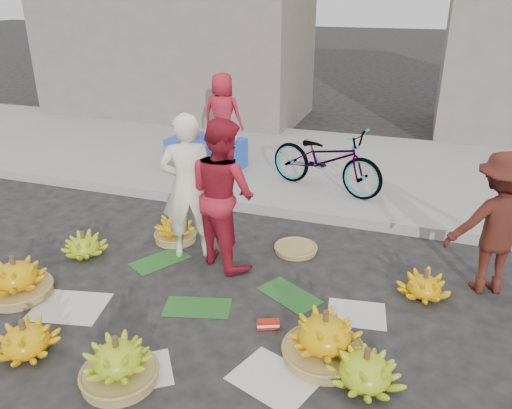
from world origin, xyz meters
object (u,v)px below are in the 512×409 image
(banana_bunch_4, at_px, (324,338))
(flower_table, at_px, (207,151))
(banana_bunch_0, at_px, (16,279))
(vendor_cream, at_px, (188,187))
(bicycle, at_px, (326,159))

(banana_bunch_4, height_order, flower_table, flower_table)
(banana_bunch_0, distance_m, flower_table, 3.98)
(banana_bunch_4, height_order, vendor_cream, vendor_cream)
(vendor_cream, distance_m, flower_table, 2.81)
(banana_bunch_0, relative_size, banana_bunch_4, 0.89)
(vendor_cream, xyz_separation_m, flower_table, (-0.95, 2.60, -0.44))
(banana_bunch_0, xyz_separation_m, banana_bunch_4, (3.14, 0.07, 0.01))
(bicycle, bearing_deg, banana_bunch_0, 164.53)
(banana_bunch_0, xyz_separation_m, bicycle, (2.41, 3.61, 0.40))
(banana_bunch_0, height_order, bicycle, bicycle)
(vendor_cream, bearing_deg, bicycle, -141.82)
(flower_table, bearing_deg, bicycle, -1.28)
(vendor_cream, height_order, bicycle, vendor_cream)
(banana_bunch_0, bearing_deg, banana_bunch_4, 1.32)
(banana_bunch_0, relative_size, vendor_cream, 0.42)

